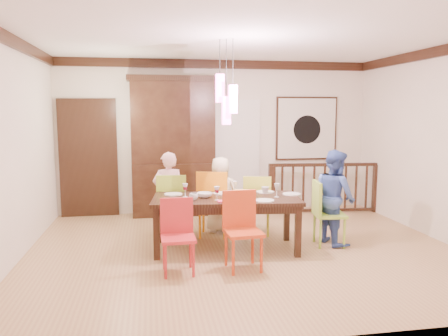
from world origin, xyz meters
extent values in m
plane|color=#AA7F52|center=(0.00, 0.00, 0.00)|extent=(6.00, 6.00, 0.00)
plane|color=white|center=(0.00, 0.00, 2.90)|extent=(6.00, 6.00, 0.00)
plane|color=beige|center=(0.00, 2.50, 1.45)|extent=(6.00, 0.00, 6.00)
plane|color=beige|center=(-3.00, 0.00, 1.45)|extent=(0.00, 5.00, 5.00)
plane|color=beige|center=(3.00, 0.00, 1.45)|extent=(0.00, 5.00, 5.00)
cube|color=black|center=(-2.40, 2.45, 1.05)|extent=(1.04, 0.07, 2.24)
cube|color=silver|center=(0.35, 2.46, 1.05)|extent=(0.97, 0.05, 2.22)
cube|color=black|center=(1.80, 2.47, 1.60)|extent=(1.25, 0.04, 1.25)
cube|color=silver|center=(1.80, 2.44, 1.60)|extent=(1.18, 0.02, 1.18)
cylinder|color=black|center=(1.80, 2.43, 1.58)|extent=(0.56, 0.01, 0.56)
cube|color=#FC4BA8|center=(-0.33, 0.10, 2.25)|extent=(0.11, 0.11, 0.38)
cylinder|color=black|center=(-0.33, 0.10, 2.67)|extent=(0.01, 0.01, 0.46)
cube|color=#FC4BA8|center=(-0.17, 0.00, 2.10)|extent=(0.11, 0.11, 0.38)
cylinder|color=black|center=(-0.17, 0.00, 2.59)|extent=(0.01, 0.01, 0.61)
cube|color=#FC4BA8|center=(-0.25, 0.05, 1.95)|extent=(0.11, 0.11, 0.38)
cylinder|color=black|center=(-0.25, 0.05, 2.52)|extent=(0.01, 0.01, 0.76)
cube|color=black|center=(-0.25, 0.05, 0.72)|extent=(2.12, 1.15, 0.05)
cube|color=black|center=(-1.18, 0.43, 0.35)|extent=(0.09, 0.09, 0.70)
cube|color=black|center=(0.69, 0.43, 0.35)|extent=(0.09, 0.09, 0.70)
cube|color=black|center=(-1.18, -0.33, 0.35)|extent=(0.09, 0.09, 0.70)
cube|color=black|center=(0.69, -0.33, 0.35)|extent=(0.09, 0.09, 0.70)
cube|color=black|center=(-0.25, 0.45, 0.65)|extent=(1.82, 0.25, 0.10)
cube|color=black|center=(-0.25, -0.35, 0.65)|extent=(1.82, 0.25, 0.10)
cube|color=#99C030|center=(-0.95, 0.86, 0.48)|extent=(0.50, 0.50, 0.04)
cube|color=#99C030|center=(-0.95, 0.86, 0.74)|extent=(0.45, 0.10, 0.49)
cylinder|color=#99C030|center=(-1.14, 0.68, 0.23)|extent=(0.04, 0.04, 0.47)
cylinder|color=#99C030|center=(-0.77, 0.68, 0.23)|extent=(0.04, 0.04, 0.47)
cylinder|color=#99C030|center=(-1.14, 1.04, 0.23)|extent=(0.04, 0.04, 0.47)
cylinder|color=#99C030|center=(-0.77, 1.04, 0.23)|extent=(0.04, 0.04, 0.47)
cube|color=orange|center=(-0.32, 0.75, 0.50)|extent=(0.58, 0.58, 0.04)
cube|color=orange|center=(-0.32, 0.75, 0.78)|extent=(0.46, 0.17, 0.51)
cylinder|color=orange|center=(-0.51, 0.56, 0.25)|extent=(0.04, 0.04, 0.49)
cylinder|color=orange|center=(-0.13, 0.56, 0.25)|extent=(0.04, 0.04, 0.49)
cylinder|color=orange|center=(-0.51, 0.94, 0.25)|extent=(0.04, 0.04, 0.49)
cylinder|color=orange|center=(-0.13, 0.94, 0.25)|extent=(0.04, 0.04, 0.49)
cube|color=#C1CE37|center=(0.37, 0.75, 0.46)|extent=(0.52, 0.52, 0.04)
cube|color=#C1CE37|center=(0.37, 0.75, 0.71)|extent=(0.43, 0.15, 0.47)
cylinder|color=#C1CE37|center=(0.20, 0.58, 0.22)|extent=(0.04, 0.04, 0.45)
cylinder|color=#C1CE37|center=(0.55, 0.58, 0.22)|extent=(0.04, 0.04, 0.45)
cylinder|color=#C1CE37|center=(0.20, 0.93, 0.22)|extent=(0.04, 0.04, 0.45)
cylinder|color=#C1CE37|center=(0.55, 0.93, 0.22)|extent=(0.04, 0.04, 0.45)
cube|color=red|center=(-0.97, -0.76, 0.43)|extent=(0.41, 0.41, 0.04)
cube|color=red|center=(-0.97, -0.76, 0.67)|extent=(0.40, 0.04, 0.44)
cylinder|color=red|center=(-1.14, -0.92, 0.21)|extent=(0.03, 0.03, 0.42)
cylinder|color=red|center=(-0.81, -0.92, 0.21)|extent=(0.03, 0.03, 0.42)
cylinder|color=red|center=(-1.14, -0.60, 0.21)|extent=(0.03, 0.03, 0.42)
cylinder|color=red|center=(-0.81, -0.60, 0.21)|extent=(0.03, 0.03, 0.42)
cube|color=#C33E18|center=(-0.18, -0.76, 0.46)|extent=(0.46, 0.46, 0.04)
cube|color=#C33E18|center=(-0.18, -0.76, 0.72)|extent=(0.43, 0.07, 0.47)
cylinder|color=#C33E18|center=(-0.35, -0.94, 0.23)|extent=(0.04, 0.04, 0.45)
cylinder|color=#C33E18|center=(0.00, -0.94, 0.23)|extent=(0.04, 0.04, 0.45)
cylinder|color=#C33E18|center=(-0.35, -0.59, 0.23)|extent=(0.04, 0.04, 0.45)
cylinder|color=#C33E18|center=(0.00, -0.59, 0.23)|extent=(0.04, 0.04, 0.45)
cube|color=#9DD03F|center=(1.26, -0.01, 0.46)|extent=(0.48, 0.48, 0.04)
cube|color=#9DD03F|center=(1.26, -0.01, 0.71)|extent=(0.10, 0.43, 0.47)
cylinder|color=#9DD03F|center=(1.09, -0.19, 0.22)|extent=(0.04, 0.04, 0.45)
cylinder|color=#9DD03F|center=(1.43, -0.19, 0.22)|extent=(0.04, 0.04, 0.45)
cylinder|color=#9DD03F|center=(1.09, 0.16, 0.22)|extent=(0.04, 0.04, 0.45)
cylinder|color=#9DD03F|center=(1.43, 0.16, 0.22)|extent=(0.04, 0.04, 0.45)
cube|color=black|center=(-0.85, 2.28, 0.49)|extent=(1.53, 0.44, 0.98)
cube|color=black|center=(-0.85, 2.30, 1.75)|extent=(1.53, 0.40, 1.53)
cube|color=black|center=(-0.85, 2.49, 1.75)|extent=(1.31, 0.02, 1.31)
cube|color=black|center=(-0.85, 2.30, 2.53)|extent=(1.64, 0.44, 0.10)
cube|color=black|center=(0.98, 1.95, 0.46)|extent=(0.13, 0.13, 0.92)
cube|color=black|center=(3.02, 1.95, 0.46)|extent=(0.13, 0.13, 0.92)
cube|color=black|center=(2.00, 1.95, 0.93)|extent=(2.17, 0.28, 0.06)
cube|color=black|center=(2.00, 1.95, 0.05)|extent=(2.05, 0.25, 0.05)
imported|color=#FFC2C5|center=(-1.01, 0.85, 0.66)|extent=(0.49, 0.32, 1.32)
imported|color=beige|center=(-0.18, 0.96, 0.61)|extent=(0.70, 0.57, 1.23)
imported|color=#4160B6|center=(1.38, 0.08, 0.69)|extent=(0.63, 0.75, 1.39)
imported|color=yellow|center=(0.00, 0.01, 0.79)|extent=(0.41, 0.41, 0.08)
imported|color=white|center=(-0.54, 0.08, 0.78)|extent=(0.22, 0.22, 0.07)
imported|color=silver|center=(-0.72, -0.08, 0.80)|extent=(0.13, 0.13, 0.09)
imported|color=silver|center=(0.36, 0.22, 0.80)|extent=(0.13, 0.13, 0.10)
cylinder|color=white|center=(-0.97, 0.36, 0.76)|extent=(0.26, 0.26, 0.01)
cylinder|color=white|center=(-0.26, 0.31, 0.76)|extent=(0.26, 0.26, 0.01)
cylinder|color=white|center=(0.38, 0.31, 0.76)|extent=(0.26, 0.26, 0.01)
cylinder|color=white|center=(-0.93, -0.26, 0.76)|extent=(0.26, 0.26, 0.01)
cylinder|color=white|center=(0.21, -0.30, 0.76)|extent=(0.26, 0.26, 0.01)
cylinder|color=white|center=(0.72, 0.09, 0.76)|extent=(0.26, 0.26, 0.01)
cube|color=#D83359|center=(-0.33, -0.25, 0.76)|extent=(0.18, 0.14, 0.01)
camera|label=1|loc=(-1.28, -5.84, 1.94)|focal=35.00mm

